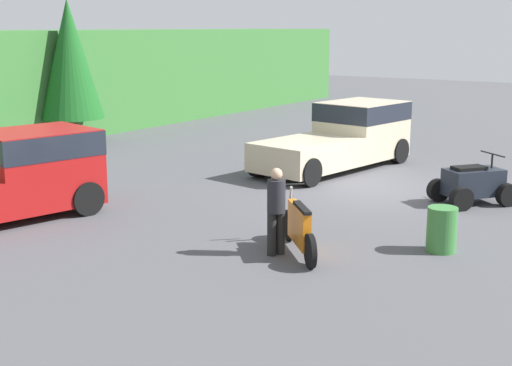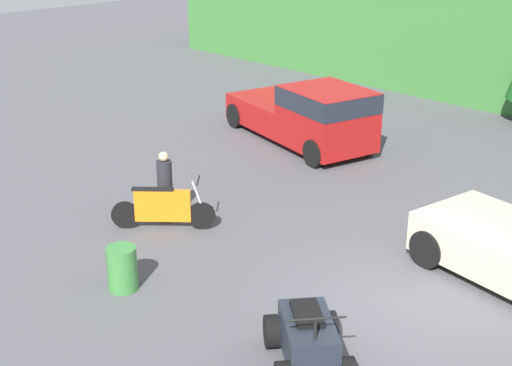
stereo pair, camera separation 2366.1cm
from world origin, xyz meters
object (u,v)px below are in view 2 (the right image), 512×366
object	(u,v)px
rider_person	(165,184)
steel_barrel	(122,268)
dirt_bike	(163,208)
pickup_truck_red	(310,114)
quad_atv	(308,341)

from	to	relation	value
rider_person	steel_barrel	size ratio (longest dim) A/B	1.92
dirt_bike	steel_barrel	bearing A→B (deg)	-97.80
dirt_bike	rider_person	world-z (taller)	rider_person
pickup_truck_red	quad_atv	world-z (taller)	pickup_truck_red
rider_person	steel_barrel	bearing A→B (deg)	-115.11
pickup_truck_red	rider_person	world-z (taller)	pickup_truck_red
rider_person	steel_barrel	xyz separation A→B (m)	(1.95, -2.57, -0.48)
quad_atv	rider_person	size ratio (longest dim) A/B	1.31
quad_atv	pickup_truck_red	bearing A→B (deg)	169.15
steel_barrel	dirt_bike	bearing A→B (deg)	126.01
rider_person	steel_barrel	distance (m)	3.26
pickup_truck_red	quad_atv	size ratio (longest dim) A/B	2.61
pickup_truck_red	quad_atv	distance (m)	11.15
dirt_bike	quad_atv	world-z (taller)	quad_atv
quad_atv	rider_person	xyz separation A→B (m)	(-6.09, 1.90, 0.44)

